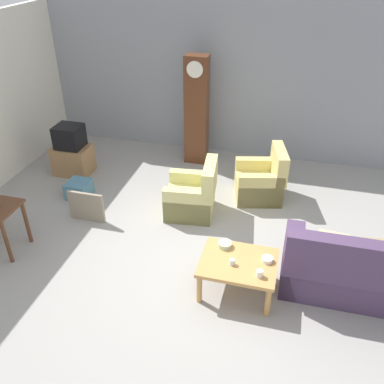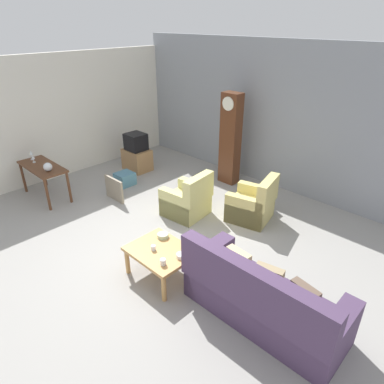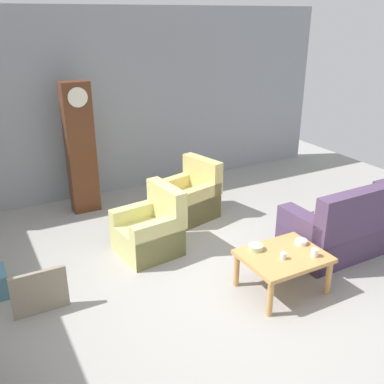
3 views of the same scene
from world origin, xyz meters
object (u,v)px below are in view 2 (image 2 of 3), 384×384
Objects in this scene: wine_glass_mid at (33,158)px; storage_box_blue at (125,179)px; grandfather_clock at (230,139)px; wine_glass_tall at (31,154)px; tv_stand_cabinet at (137,160)px; cup_blue_rimmed at (153,248)px; tv_crt at (136,142)px; bowl_white_stacked at (181,256)px; glass_dome_cloche at (48,167)px; cup_white_porcelain at (163,262)px; armchair_olive_far at (253,205)px; coffee_table_wood at (161,254)px; couch_floral at (262,299)px; console_table_dark at (43,170)px; bowl_shallow_green at (163,235)px; framed_picture_leaning at (114,189)px; armchair_olive_near at (188,201)px.

storage_box_blue is at bearing 57.83° from wine_glass_mid.
grandfather_clock is 4.46m from wine_glass_tall.
grandfather_clock is 3.12× the size of tv_stand_cabinet.
cup_blue_rimmed is at bearing -0.51° from wine_glass_tall.
tv_crt reaches higher than bowl_white_stacked.
glass_dome_cloche is 0.67m from wine_glass_mid.
grandfather_clock is 23.14× the size of cup_white_porcelain.
wine_glass_tall is at bearing -178.34° from bowl_white_stacked.
armchair_olive_far is 4.34× the size of wine_glass_tall.
storage_box_blue is at bearing 52.43° from wine_glass_tall.
bowl_white_stacked is (1.76, -3.29, -0.56)m from grandfather_clock.
cup_blue_rimmed is at bearing -0.08° from glass_dome_cloche.
grandfather_clock is at bearing 118.11° from bowl_white_stacked.
tv_stand_cabinet is 4.60m from cup_white_porcelain.
coffee_table_wood is 4.25m from tv_stand_cabinet.
cup_white_porcelain reaches higher than storage_box_blue.
couch_floral is at bearing 3.50° from wine_glass_tall.
tv_stand_cabinet is at bearing 78.07° from wine_glass_mid.
wine_glass_tall reaches higher than bowl_white_stacked.
console_table_dark is 3.71m from cup_blue_rimmed.
cup_white_porcelain is at bearing -19.08° from cup_blue_rimmed.
cup_white_porcelain is (-1.30, -0.52, 0.17)m from couch_floral.
grandfather_clock is 3.40m from bowl_shallow_green.
armchair_olive_far reaches higher than coffee_table_wood.
glass_dome_cloche is at bearing -120.05° from grandfather_clock.
framed_picture_leaning is 2.72m from cup_blue_rimmed.
armchair_olive_far is at bearing 32.17° from console_table_dark.
glass_dome_cloche is at bearing -102.24° from storage_box_blue.
glass_dome_cloche reaches higher than armchair_olive_near.
framed_picture_leaning is (0.98, -1.37, -0.02)m from tv_stand_cabinet.
cup_white_porcelain reaches higher than bowl_white_stacked.
coffee_table_wood is 2.00× the size of tv_crt.
cup_white_porcelain is at bearing -2.13° from console_table_dark.
tv_crt is at bearing 73.44° from wine_glass_tall.
glass_dome_cloche is (-3.43, -2.41, 0.53)m from armchair_olive_far.
glass_dome_cloche reaches higher than wine_glass_mid.
armchair_olive_far is 2.56m from cup_white_porcelain.
console_table_dark is 1.91× the size of tv_stand_cabinet.
coffee_table_wood is at bearing 1.19° from wine_glass_mid.
grandfather_clock is (-1.43, 1.04, 0.76)m from armchair_olive_far.
armchair_olive_near reaches higher than console_table_dark.
tv_stand_cabinet reaches higher than storage_box_blue.
couch_floral is at bearing 10.28° from bowl_white_stacked.
framed_picture_leaning is (1.18, 0.97, -0.38)m from console_table_dark.
tv_crt is (0.20, 2.34, 0.12)m from console_table_dark.
couch_floral is 14.79× the size of bowl_white_stacked.
tv_crt is 4.23m from cup_blue_rimmed.
grandfather_clock is at bearing 111.18° from cup_blue_rimmed.
cup_white_porcelain is at bearing -1.52° from wine_glass_mid.
couch_floral reaches higher than framed_picture_leaning.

